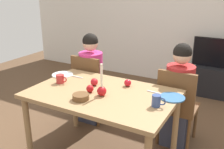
{
  "coord_description": "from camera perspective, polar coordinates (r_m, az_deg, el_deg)",
  "views": [
    {
      "loc": [
        1.21,
        -1.97,
        1.74
      ],
      "look_at": [
        0.0,
        0.2,
        0.87
      ],
      "focal_mm": 41.63,
      "sensor_mm": 36.0,
      "label": 1
    }
  ],
  "objects": [
    {
      "name": "fork_right",
      "position": [
        2.53,
        9.58,
        -3.93
      ],
      "size": [
        0.18,
        0.03,
        0.01
      ],
      "primitive_type": "cube",
      "rotation": [
        0.0,
        0.0,
        -0.09
      ],
      "color": "silver",
      "rests_on": "dining_table"
    },
    {
      "name": "apple_by_left_plate",
      "position": [
        2.51,
        -4.87,
        -3.12
      ],
      "size": [
        0.07,
        0.07,
        0.07
      ],
      "primitive_type": "sphere",
      "color": "#AF1318",
      "rests_on": "dining_table"
    },
    {
      "name": "person_right_child",
      "position": [
        2.93,
        14.37,
        -4.91
      ],
      "size": [
        0.3,
        0.3,
        1.17
      ],
      "color": "#33384C",
      "rests_on": "ground"
    },
    {
      "name": "bowl_walnuts",
      "position": [
        2.36,
        -6.86,
        -4.9
      ],
      "size": [
        0.15,
        0.15,
        0.05
      ],
      "primitive_type": "cylinder",
      "color": "brown",
      "rests_on": "dining_table"
    },
    {
      "name": "plate_left",
      "position": [
        3.02,
        -10.81,
        -0.05
      ],
      "size": [
        0.24,
        0.24,
        0.01
      ],
      "primitive_type": "cylinder",
      "color": "white",
      "rests_on": "dining_table"
    },
    {
      "name": "back_wall",
      "position": [
        4.75,
        14.64,
        13.4
      ],
      "size": [
        6.4,
        0.1,
        2.6
      ],
      "primitive_type": "cube",
      "color": "silver",
      "rests_on": "ground"
    },
    {
      "name": "tv",
      "position": [
        4.42,
        22.4,
        4.36
      ],
      "size": [
        0.79,
        0.05,
        0.46
      ],
      "color": "black",
      "rests_on": "tv_stand"
    },
    {
      "name": "dining_table",
      "position": [
        2.55,
        -2.2,
        -5.63
      ],
      "size": [
        1.4,
        0.9,
        0.75
      ],
      "color": "#99754C",
      "rests_on": "ground"
    },
    {
      "name": "mug_left",
      "position": [
        2.77,
        -11.3,
        -0.96
      ],
      "size": [
        0.13,
        0.08,
        0.09
      ],
      "color": "#B72D2D",
      "rests_on": "dining_table"
    },
    {
      "name": "fork_left",
      "position": [
        2.94,
        -7.87,
        -0.47
      ],
      "size": [
        0.18,
        0.01,
        0.01
      ],
      "primitive_type": "cube",
      "rotation": [
        0.0,
        0.0,
        0.01
      ],
      "color": "silver",
      "rests_on": "dining_table"
    },
    {
      "name": "mug_right",
      "position": [
        2.24,
        9.79,
        -5.71
      ],
      "size": [
        0.12,
        0.08,
        0.1
      ],
      "color": "#33477F",
      "rests_on": "dining_table"
    },
    {
      "name": "chair_left",
      "position": [
        3.35,
        -4.84,
        -2.25
      ],
      "size": [
        0.4,
        0.4,
        0.9
      ],
      "color": "brown",
      "rests_on": "ground"
    },
    {
      "name": "apple_by_right_mug",
      "position": [
        2.65,
        3.47,
        -1.84
      ],
      "size": [
        0.07,
        0.07,
        0.07
      ],
      "primitive_type": "sphere",
      "color": "red",
      "rests_on": "dining_table"
    },
    {
      "name": "apple_near_candle",
      "position": [
        2.67,
        -3.92,
        -1.63
      ],
      "size": [
        0.08,
        0.08,
        0.08
      ],
      "primitive_type": "sphere",
      "color": "red",
      "rests_on": "dining_table"
    },
    {
      "name": "tv_stand",
      "position": [
        4.55,
        21.65,
        -1.36
      ],
      "size": [
        0.64,
        0.4,
        0.48
      ],
      "primitive_type": "cube",
      "color": "black",
      "rests_on": "ground"
    },
    {
      "name": "person_left_child",
      "position": [
        3.36,
        -4.56,
        -1.16
      ],
      "size": [
        0.3,
        0.3,
        1.17
      ],
      "color": "#33384C",
      "rests_on": "ground"
    },
    {
      "name": "candle_centerpiece",
      "position": [
        2.41,
        -2.27,
        -3.24
      ],
      "size": [
        0.09,
        0.09,
        0.31
      ],
      "color": "red",
      "rests_on": "dining_table"
    },
    {
      "name": "plate_right",
      "position": [
        2.45,
        13.09,
        -4.93
      ],
      "size": [
        0.23,
        0.23,
        0.01
      ],
      "primitive_type": "cylinder",
      "color": "teal",
      "rests_on": "dining_table"
    },
    {
      "name": "chair_right",
      "position": [
        2.92,
        14.11,
        -6.17
      ],
      "size": [
        0.4,
        0.4,
        0.9
      ],
      "color": "brown",
      "rests_on": "ground"
    }
  ]
}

